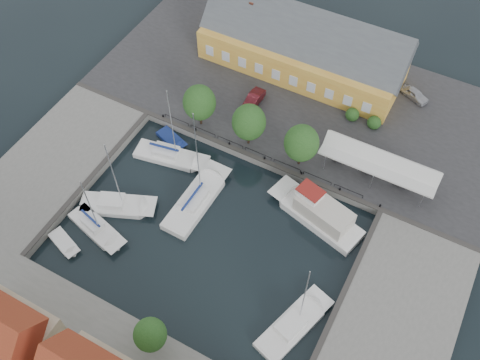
# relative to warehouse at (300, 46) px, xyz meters

# --- Properties ---
(ground) EXTENTS (140.00, 140.00, 0.00)m
(ground) POSITION_rel_warehouse_xyz_m (2.60, -28.36, -4.43)
(ground) COLOR black
(ground) RESTS_ON ground
(north_quay) EXTENTS (56.00, 26.00, 1.00)m
(north_quay) POSITION_rel_warehouse_xyz_m (2.60, -5.36, -3.93)
(north_quay) COLOR #2D2D30
(north_quay) RESTS_ON ground
(west_quay) EXTENTS (12.00, 24.00, 1.00)m
(west_quay) POSITION_rel_warehouse_xyz_m (-19.40, -30.36, -3.93)
(west_quay) COLOR slate
(west_quay) RESTS_ON ground
(east_quay) EXTENTS (12.00, 24.00, 1.00)m
(east_quay) POSITION_rel_warehouse_xyz_m (24.60, -30.36, -3.93)
(east_quay) COLOR slate
(east_quay) RESTS_ON ground
(quay_edge_fittings) EXTENTS (56.00, 24.72, 0.40)m
(quay_edge_fittings) POSITION_rel_warehouse_xyz_m (2.62, -23.61, -3.37)
(quay_edge_fittings) COLOR #383533
(quay_edge_fittings) RESTS_ON north_quay
(warehouse) EXTENTS (28.56, 14.00, 9.55)m
(warehouse) POSITION_rel_warehouse_xyz_m (0.00, 0.00, 0.00)
(warehouse) COLOR gold
(warehouse) RESTS_ON north_quay
(tent_canopy) EXTENTS (14.00, 4.00, 2.83)m
(tent_canopy) POSITION_rel_warehouse_xyz_m (16.60, -13.86, -0.74)
(tent_canopy) COLOR silver
(tent_canopy) RESTS_ON north_quay
(quay_trees) EXTENTS (18.20, 4.20, 6.30)m
(quay_trees) POSITION_rel_warehouse_xyz_m (0.60, -16.36, 0.45)
(quay_trees) COLOR black
(quay_trees) RESTS_ON north_quay
(car_silver) EXTENTS (4.35, 3.10, 1.37)m
(car_silver) POSITION_rel_warehouse_xyz_m (16.69, 1.38, -2.74)
(car_silver) COLOR #B8BAC1
(car_silver) RESTS_ON north_quay
(car_red) EXTENTS (1.63, 4.57, 1.50)m
(car_red) POSITION_rel_warehouse_xyz_m (-2.05, -10.00, -2.68)
(car_red) COLOR #55131A
(car_red) RESTS_ON north_quay
(center_sailboat) EXTENTS (3.55, 11.25, 14.94)m
(center_sailboat) POSITION_rel_warehouse_xyz_m (-0.92, -26.81, -4.07)
(center_sailboat) COLOR white
(center_sailboat) RESTS_ON ground
(trawler) EXTENTS (12.35, 6.47, 5.00)m
(trawler) POSITION_rel_warehouse_xyz_m (12.74, -22.05, -3.41)
(trawler) COLOR white
(trawler) RESTS_ON ground
(east_boat_c) EXTENTS (5.55, 9.64, 11.78)m
(east_boat_c) POSITION_rel_warehouse_xyz_m (15.65, -35.30, -4.17)
(east_boat_c) COLOR white
(east_boat_c) RESTS_ON ground
(west_boat_a) EXTENTS (9.94, 4.37, 12.64)m
(west_boat_a) POSITION_rel_warehouse_xyz_m (-7.40, -22.54, -4.16)
(west_boat_a) COLOR white
(west_boat_a) RESTS_ON ground
(west_boat_c) EXTENTS (9.40, 6.18, 12.17)m
(west_boat_c) POSITION_rel_warehouse_xyz_m (-8.95, -31.83, -4.17)
(west_boat_c) COLOR white
(west_boat_c) RESTS_ON ground
(west_boat_d) EXTENTS (8.29, 4.31, 10.81)m
(west_boat_d) POSITION_rel_warehouse_xyz_m (-9.09, -35.45, -4.16)
(west_boat_d) COLOR white
(west_boat_d) RESTS_ON ground
(launch_sw) EXTENTS (4.67, 2.97, 0.98)m
(launch_sw) POSITION_rel_warehouse_xyz_m (-11.17, -38.69, -4.34)
(launch_sw) COLOR white
(launch_sw) RESTS_ON ground
(launch_nw) EXTENTS (4.83, 3.18, 0.88)m
(launch_nw) POSITION_rel_warehouse_xyz_m (-8.84, -19.93, -4.34)
(launch_nw) COLOR navy
(launch_nw) RESTS_ON ground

